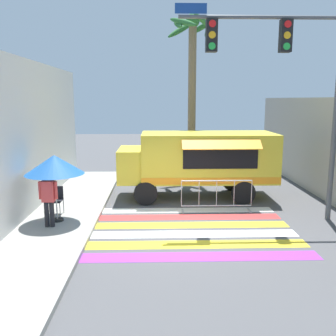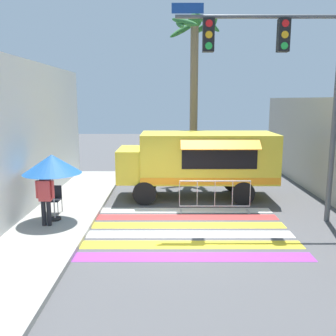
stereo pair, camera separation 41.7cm
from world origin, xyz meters
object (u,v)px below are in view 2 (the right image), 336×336
Objects in this scene: folding_chair at (55,197)px; food_truck at (197,159)px; palm_tree at (196,68)px; barricade_front at (216,196)px; traffic_signal_pole at (287,66)px; patio_umbrella at (53,164)px; vendor_person at (47,196)px.

food_truck is at bearing 9.58° from folding_chair.
palm_tree is at bearing 31.81° from folding_chair.
palm_tree is at bearing 87.71° from food_truck.
traffic_signal_pole is at bearing -27.41° from barricade_front.
patio_umbrella is 0.96m from vendor_person.
palm_tree reaches higher than patio_umbrella.
patio_umbrella is at bearing -165.75° from barricade_front.
traffic_signal_pole reaches higher than folding_chair.
barricade_front is at bearing -74.44° from food_truck.
vendor_person is (-0.08, -0.51, -0.81)m from patio_umbrella.
vendor_person is 9.16m from palm_tree.
food_truck is at bearing 105.56° from barricade_front.
food_truck is 5.80m from vendor_person.
food_truck is 4.79m from traffic_signal_pole.
patio_umbrella is 2.30× the size of folding_chair.
barricade_front is (5.03, 1.76, -0.48)m from vendor_person.
traffic_signal_pole is 7.53× the size of folding_chair.
patio_umbrella reaches higher than vendor_person.
palm_tree is (4.81, 5.57, 4.39)m from folding_chair.
folding_chair is 5.23m from barricade_front.
vendor_person is (0.17, -1.23, 0.36)m from folding_chair.
palm_tree reaches higher than vendor_person.
food_truck is 5.43m from patio_umbrella.
patio_umbrella is (-4.44, -3.10, 0.33)m from food_truck.
vendor_person is at bearing -141.41° from food_truck.
traffic_signal_pole is 2.75× the size of barricade_front.
palm_tree is (4.57, 6.29, 3.21)m from patio_umbrella.
vendor_person is 5.35m from barricade_front.
traffic_signal_pole is 8.07m from folding_chair.
barricade_front is at bearing 152.59° from traffic_signal_pole.
barricade_front is at bearing -11.43° from folding_chair.
barricade_front is (-1.82, 0.94, -4.09)m from traffic_signal_pole.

